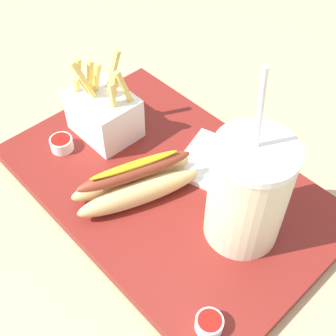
{
  "coord_description": "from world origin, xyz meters",
  "views": [
    {
      "loc": [
        -0.3,
        0.29,
        0.52
      ],
      "look_at": [
        0.0,
        0.0,
        0.05
      ],
      "focal_mm": 47.18,
      "sensor_mm": 36.0,
      "label": 1
    }
  ],
  "objects_px": {
    "napkin_stack": "(226,167)",
    "fries_basket": "(104,113)",
    "soda_cup": "(248,193)",
    "ketchup_cup_2": "(209,323)",
    "ketchup_cup_1": "(62,143)",
    "hot_dog_1": "(136,183)"
  },
  "relations": [
    {
      "from": "ketchup_cup_2",
      "to": "napkin_stack",
      "type": "height_order",
      "value": "ketchup_cup_2"
    },
    {
      "from": "soda_cup",
      "to": "hot_dog_1",
      "type": "relative_size",
      "value": 1.36
    },
    {
      "from": "napkin_stack",
      "to": "fries_basket",
      "type": "bearing_deg",
      "value": 22.94
    },
    {
      "from": "hot_dog_1",
      "to": "ketchup_cup_2",
      "type": "height_order",
      "value": "hot_dog_1"
    },
    {
      "from": "fries_basket",
      "to": "hot_dog_1",
      "type": "relative_size",
      "value": 0.75
    },
    {
      "from": "soda_cup",
      "to": "fries_basket",
      "type": "distance_m",
      "value": 0.28
    },
    {
      "from": "hot_dog_1",
      "to": "ketchup_cup_2",
      "type": "bearing_deg",
      "value": 162.1
    },
    {
      "from": "fries_basket",
      "to": "napkin_stack",
      "type": "distance_m",
      "value": 0.21
    },
    {
      "from": "ketchup_cup_1",
      "to": "hot_dog_1",
      "type": "bearing_deg",
      "value": -170.24
    },
    {
      "from": "fries_basket",
      "to": "ketchup_cup_2",
      "type": "bearing_deg",
      "value": 161.09
    },
    {
      "from": "ketchup_cup_2",
      "to": "ketchup_cup_1",
      "type": "bearing_deg",
      "value": -6.46
    },
    {
      "from": "ketchup_cup_1",
      "to": "napkin_stack",
      "type": "bearing_deg",
      "value": -142.72
    },
    {
      "from": "fries_basket",
      "to": "hot_dog_1",
      "type": "height_order",
      "value": "fries_basket"
    },
    {
      "from": "hot_dog_1",
      "to": "ketchup_cup_1",
      "type": "relative_size",
      "value": 5.36
    },
    {
      "from": "hot_dog_1",
      "to": "soda_cup",
      "type": "bearing_deg",
      "value": -156.03
    },
    {
      "from": "fries_basket",
      "to": "ketchup_cup_1",
      "type": "height_order",
      "value": "fries_basket"
    },
    {
      "from": "soda_cup",
      "to": "hot_dog_1",
      "type": "distance_m",
      "value": 0.16
    },
    {
      "from": "hot_dog_1",
      "to": "ketchup_cup_2",
      "type": "relative_size",
      "value": 5.84
    },
    {
      "from": "hot_dog_1",
      "to": "napkin_stack",
      "type": "relative_size",
      "value": 1.38
    },
    {
      "from": "ketchup_cup_2",
      "to": "napkin_stack",
      "type": "bearing_deg",
      "value": -52.72
    },
    {
      "from": "ketchup_cup_2",
      "to": "napkin_stack",
      "type": "distance_m",
      "value": 0.25
    },
    {
      "from": "fries_basket",
      "to": "ketchup_cup_1",
      "type": "distance_m",
      "value": 0.08
    }
  ]
}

